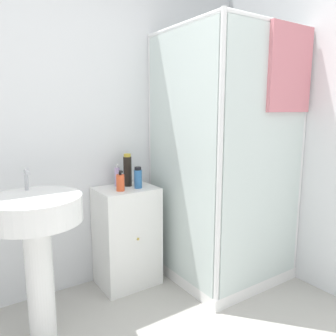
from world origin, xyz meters
name	(u,v)px	position (x,y,z in m)	size (l,w,h in m)	color
wall_back	(52,128)	(0.00, 1.70, 1.25)	(6.40, 0.06, 2.50)	silver
shower_enclosure	(224,212)	(1.18, 1.14, 0.56)	(0.89, 0.92, 1.98)	white
vanity_cabinet	(127,236)	(0.47, 1.49, 0.39)	(0.45, 0.37, 0.78)	white
sink	(36,232)	(-0.25, 1.19, 0.68)	(0.53, 0.53, 1.02)	white
soap_dispenser	(120,182)	(0.40, 1.43, 0.85)	(0.06, 0.06, 0.15)	#E5562D
shampoo_bottle_tall_black	(128,170)	(0.52, 1.54, 0.91)	(0.06, 0.06, 0.26)	black
shampoo_bottle_blue	(138,178)	(0.55, 1.43, 0.86)	(0.06, 0.06, 0.16)	#2D66A3
lotion_bottle_white	(117,177)	(0.44, 1.58, 0.86)	(0.04, 0.04, 0.18)	#B299C6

